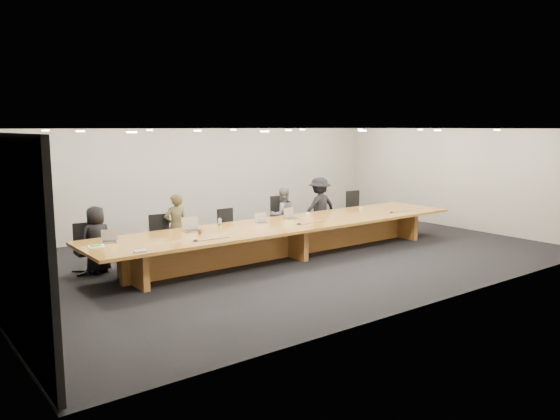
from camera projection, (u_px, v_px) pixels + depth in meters
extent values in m
plane|color=black|center=(288.00, 256.00, 12.12)|extent=(12.00, 12.00, 0.00)
cube|color=silver|center=(199.00, 180.00, 15.06)|extent=(12.00, 0.02, 2.80)
cube|color=#986221|center=(288.00, 224.00, 12.01)|extent=(9.00, 1.80, 0.06)
cube|color=brown|center=(288.00, 241.00, 12.06)|extent=(7.65, 0.15, 0.69)
cube|color=brown|center=(132.00, 266.00, 9.91)|extent=(0.12, 1.26, 0.69)
cube|color=brown|center=(288.00, 241.00, 12.06)|extent=(0.12, 1.26, 0.69)
cube|color=brown|center=(397.00, 224.00, 14.21)|extent=(0.12, 1.26, 0.69)
imported|color=black|center=(97.00, 239.00, 10.66)|extent=(0.69, 0.49, 1.32)
imported|color=#3C3720|center=(176.00, 227.00, 11.68)|extent=(0.54, 0.37, 1.45)
imported|color=#5C5B5E|center=(283.00, 215.00, 13.39)|extent=(0.77, 0.65, 1.38)
imported|color=black|center=(319.00, 207.00, 14.17)|extent=(1.03, 0.62, 1.55)
cylinder|color=#AFBFBB|center=(220.00, 224.00, 11.16)|extent=(0.08, 0.08, 0.23)
cylinder|color=brown|center=(200.00, 232.00, 10.73)|extent=(0.10, 0.10, 0.10)
cone|color=white|center=(308.00, 214.00, 12.87)|extent=(0.10, 0.10, 0.09)
cone|color=silver|center=(361.00, 210.00, 13.65)|extent=(0.09, 0.09, 0.09)
cube|color=white|center=(96.00, 246.00, 9.60)|extent=(0.31, 0.27, 0.02)
cube|color=green|center=(95.00, 245.00, 9.58)|extent=(0.17, 0.10, 0.03)
cube|color=#B7B7BC|center=(140.00, 251.00, 9.20)|extent=(0.22, 0.18, 0.03)
cone|color=black|center=(196.00, 240.00, 10.06)|extent=(0.15, 0.15, 0.03)
cone|color=black|center=(299.00, 224.00, 11.80)|extent=(0.16, 0.16, 0.03)
cone|color=black|center=(392.00, 212.00, 13.43)|extent=(0.15, 0.15, 0.03)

